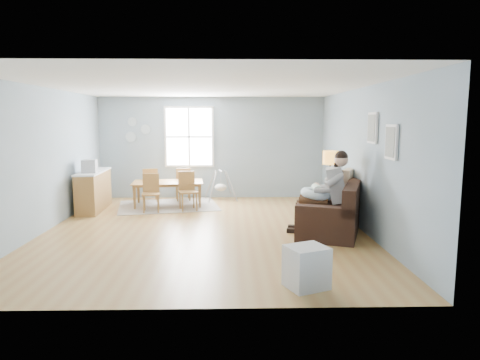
{
  "coord_description": "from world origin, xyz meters",
  "views": [
    {
      "loc": [
        0.49,
        -8.02,
        2.07
      ],
      "look_at": [
        0.67,
        -0.28,
        1.0
      ],
      "focal_mm": 32.0,
      "sensor_mm": 36.0,
      "label": 1
    }
  ],
  "objects_px": {
    "storage_cube": "(306,267)",
    "dining_table": "(168,194)",
    "chair_nw": "(150,183)",
    "baby_swing": "(221,187)",
    "chair_se": "(187,188)",
    "toddler": "(333,187)",
    "sofa": "(336,212)",
    "counter": "(94,190)",
    "monitor": "(89,166)",
    "chair_sw": "(151,191)",
    "father": "(326,189)",
    "chair_ne": "(183,182)",
    "floor_lamp": "(330,164)"
  },
  "relations": [
    {
      "from": "storage_cube",
      "to": "dining_table",
      "type": "distance_m",
      "value": 5.81
    },
    {
      "from": "chair_nw",
      "to": "baby_swing",
      "type": "relative_size",
      "value": 0.96
    },
    {
      "from": "chair_se",
      "to": "baby_swing",
      "type": "distance_m",
      "value": 1.45
    },
    {
      "from": "toddler",
      "to": "baby_swing",
      "type": "xyz_separation_m",
      "value": [
        -2.26,
        2.88,
        -0.43
      ]
    },
    {
      "from": "sofa",
      "to": "baby_swing",
      "type": "height_order",
      "value": "sofa"
    },
    {
      "from": "toddler",
      "to": "dining_table",
      "type": "distance_m",
      "value": 4.16
    },
    {
      "from": "counter",
      "to": "chair_se",
      "type": "bearing_deg",
      "value": -1.19
    },
    {
      "from": "monitor",
      "to": "chair_sw",
      "type": "bearing_deg",
      "value": 4.16
    },
    {
      "from": "toddler",
      "to": "sofa",
      "type": "bearing_deg",
      "value": -88.05
    },
    {
      "from": "toddler",
      "to": "chair_se",
      "type": "distance_m",
      "value": 3.45
    },
    {
      "from": "toddler",
      "to": "chair_se",
      "type": "bearing_deg",
      "value": 151.35
    },
    {
      "from": "chair_se",
      "to": "chair_sw",
      "type": "bearing_deg",
      "value": -168.34
    },
    {
      "from": "sofa",
      "to": "dining_table",
      "type": "height_order",
      "value": "sofa"
    },
    {
      "from": "sofa",
      "to": "chair_nw",
      "type": "distance_m",
      "value": 4.97
    },
    {
      "from": "storage_cube",
      "to": "chair_sw",
      "type": "distance_m",
      "value": 5.37
    },
    {
      "from": "monitor",
      "to": "storage_cube",
      "type": "bearing_deg",
      "value": -47.71
    },
    {
      "from": "sofa",
      "to": "father",
      "type": "distance_m",
      "value": 0.61
    },
    {
      "from": "toddler",
      "to": "monitor",
      "type": "relative_size",
      "value": 2.72
    },
    {
      "from": "chair_ne",
      "to": "baby_swing",
      "type": "height_order",
      "value": "chair_ne"
    },
    {
      "from": "chair_sw",
      "to": "chair_se",
      "type": "relative_size",
      "value": 0.96
    },
    {
      "from": "toddler",
      "to": "counter",
      "type": "bearing_deg",
      "value": 161.98
    },
    {
      "from": "toddler",
      "to": "baby_swing",
      "type": "relative_size",
      "value": 0.99
    },
    {
      "from": "monitor",
      "to": "sofa",
      "type": "bearing_deg",
      "value": -17.33
    },
    {
      "from": "chair_ne",
      "to": "sofa",
      "type": "bearing_deg",
      "value": -42.95
    },
    {
      "from": "sofa",
      "to": "storage_cube",
      "type": "distance_m",
      "value": 3.09
    },
    {
      "from": "floor_lamp",
      "to": "counter",
      "type": "bearing_deg",
      "value": 162.79
    },
    {
      "from": "father",
      "to": "baby_swing",
      "type": "relative_size",
      "value": 1.69
    },
    {
      "from": "monitor",
      "to": "baby_swing",
      "type": "bearing_deg",
      "value": 27.24
    },
    {
      "from": "toddler",
      "to": "chair_sw",
      "type": "height_order",
      "value": "toddler"
    },
    {
      "from": "floor_lamp",
      "to": "chair_se",
      "type": "height_order",
      "value": "floor_lamp"
    },
    {
      "from": "chair_ne",
      "to": "counter",
      "type": "distance_m",
      "value": 2.25
    },
    {
      "from": "father",
      "to": "chair_se",
      "type": "xyz_separation_m",
      "value": [
        -2.77,
        2.15,
        -0.31
      ]
    },
    {
      "from": "sofa",
      "to": "chair_ne",
      "type": "relative_size",
      "value": 2.92
    },
    {
      "from": "floor_lamp",
      "to": "counter",
      "type": "distance_m",
      "value": 5.46
    },
    {
      "from": "sofa",
      "to": "dining_table",
      "type": "xyz_separation_m",
      "value": [
        -3.54,
        2.37,
        -0.03
      ]
    },
    {
      "from": "toddler",
      "to": "dining_table",
      "type": "height_order",
      "value": "toddler"
    },
    {
      "from": "father",
      "to": "storage_cube",
      "type": "relative_size",
      "value": 2.56
    },
    {
      "from": "chair_ne",
      "to": "counter",
      "type": "relative_size",
      "value": 0.52
    },
    {
      "from": "toddler",
      "to": "monitor",
      "type": "distance_m",
      "value": 5.37
    },
    {
      "from": "chair_ne",
      "to": "counter",
      "type": "xyz_separation_m",
      "value": [
        -1.97,
        -1.09,
        -0.02
      ]
    },
    {
      "from": "monitor",
      "to": "father",
      "type": "bearing_deg",
      "value": -20.89
    },
    {
      "from": "father",
      "to": "counter",
      "type": "height_order",
      "value": "father"
    },
    {
      "from": "toddler",
      "to": "chair_nw",
      "type": "height_order",
      "value": "toddler"
    },
    {
      "from": "chair_se",
      "to": "chair_ne",
      "type": "bearing_deg",
      "value": 101.04
    },
    {
      "from": "storage_cube",
      "to": "baby_swing",
      "type": "distance_m",
      "value": 6.13
    },
    {
      "from": "chair_nw",
      "to": "chair_sw",
      "type": "bearing_deg",
      "value": -78.63
    },
    {
      "from": "floor_lamp",
      "to": "baby_swing",
      "type": "xyz_separation_m",
      "value": [
        -2.22,
        2.79,
        -0.88
      ]
    },
    {
      "from": "chair_nw",
      "to": "floor_lamp",
      "type": "bearing_deg",
      "value": -32.13
    },
    {
      "from": "floor_lamp",
      "to": "sofa",
      "type": "bearing_deg",
      "value": -81.62
    },
    {
      "from": "floor_lamp",
      "to": "dining_table",
      "type": "height_order",
      "value": "floor_lamp"
    }
  ]
}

